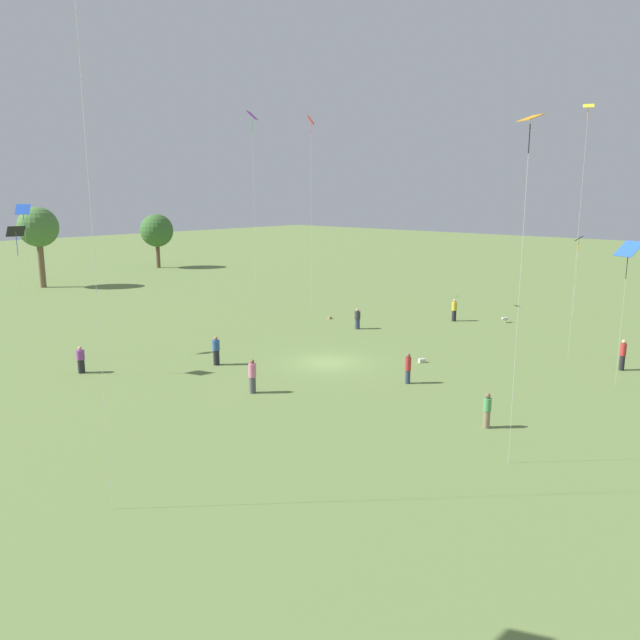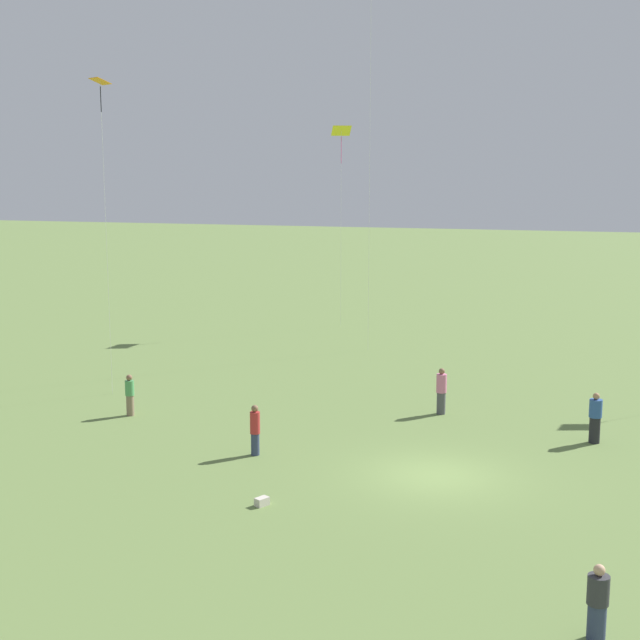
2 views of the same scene
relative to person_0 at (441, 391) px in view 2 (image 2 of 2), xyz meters
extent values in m
plane|color=olive|center=(7.27, 1.06, -0.92)|extent=(240.00, 240.00, 0.00)
cylinder|color=#4C4C51|center=(0.00, 0.00, -0.48)|extent=(0.38, 0.38, 0.88)
cylinder|color=pink|center=(0.00, 0.00, 0.32)|extent=(0.45, 0.45, 0.74)
sphere|color=brown|center=(0.00, 0.00, 0.81)|extent=(0.24, 0.24, 0.24)
cylinder|color=#232328|center=(2.18, 5.83, -0.45)|extent=(0.54, 0.54, 0.94)
cylinder|color=#2D5193|center=(2.18, 5.83, 0.34)|extent=(0.63, 0.63, 0.64)
sphere|color=#A87A56|center=(2.18, 5.83, 0.78)|extent=(0.24, 0.24, 0.24)
cylinder|color=#333D5B|center=(7.00, -5.17, -0.54)|extent=(0.39, 0.39, 0.76)
cylinder|color=#B72D2D|center=(7.00, -5.17, 0.21)|extent=(0.46, 0.46, 0.75)
sphere|color=brown|center=(7.00, -5.17, 0.71)|extent=(0.24, 0.24, 0.24)
cylinder|color=#847056|center=(3.83, -11.67, -0.51)|extent=(0.40, 0.40, 0.81)
cylinder|color=#4C9956|center=(3.83, -11.67, 0.19)|extent=(0.47, 0.47, 0.59)
sphere|color=brown|center=(3.83, -11.67, 0.61)|extent=(0.24, 0.24, 0.24)
cylinder|color=#333D5B|center=(16.20, 5.91, -0.53)|extent=(0.54, 0.54, 0.79)
cylinder|color=#333338|center=(16.20, 5.91, 0.17)|extent=(0.63, 0.63, 0.62)
sphere|color=tan|center=(16.20, 5.91, 0.60)|extent=(0.24, 0.24, 0.24)
cylinder|color=silver|center=(-11.56, -5.88, 8.58)|extent=(0.01, 0.01, 19.00)
cube|color=orange|center=(0.94, -14.15, 12.22)|extent=(0.92, 0.93, 0.25)
cylinder|color=black|center=(0.94, -14.15, 11.50)|extent=(0.04, 0.04, 1.02)
cylinder|color=silver|center=(0.94, -14.15, 5.65)|extent=(0.01, 0.01, 13.14)
cube|color=yellow|center=(-18.55, -9.39, 10.97)|extent=(1.36, 1.43, 0.57)
cylinder|color=#E54C99|center=(-18.55, -9.39, 9.83)|extent=(0.04, 0.04, 1.60)
cylinder|color=silver|center=(-18.55, -9.39, 5.03)|extent=(0.01, 0.01, 11.89)
cube|color=beige|center=(11.27, -3.31, -0.80)|extent=(0.47, 0.41, 0.24)
camera|label=1|loc=(-21.16, -24.18, 9.63)|focal=35.00mm
camera|label=2|loc=(34.12, 5.47, 8.63)|focal=50.00mm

